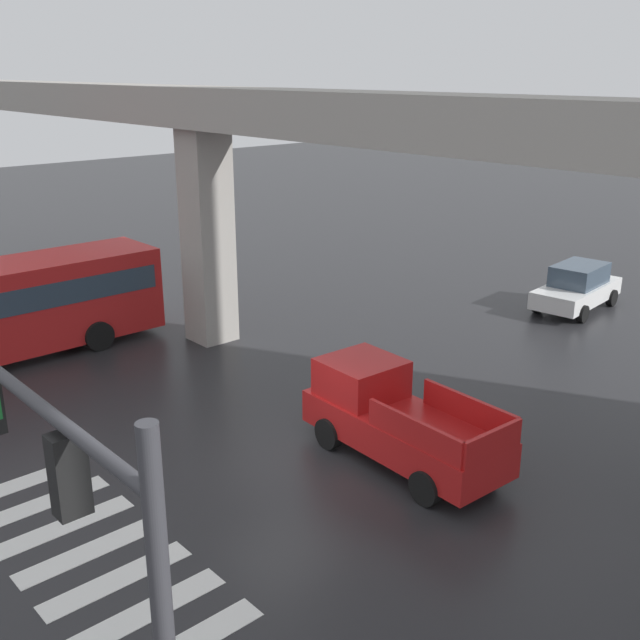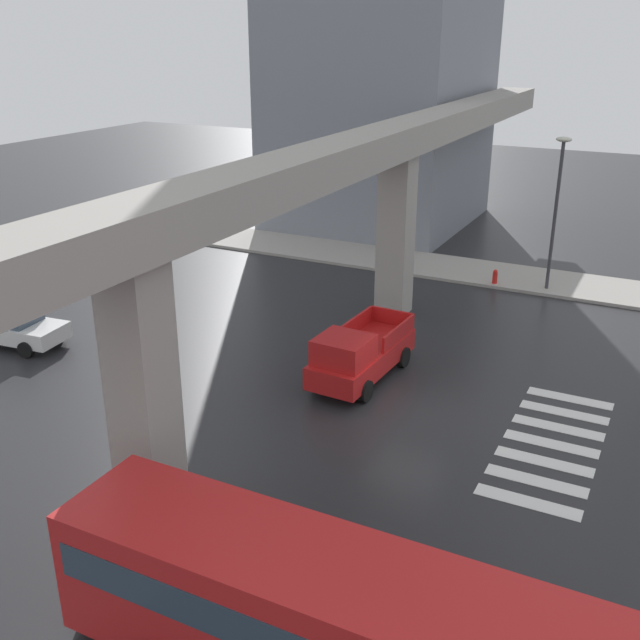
% 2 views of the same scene
% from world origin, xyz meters
% --- Properties ---
extents(ground_plane, '(120.00, 120.00, 0.00)m').
position_xyz_m(ground_plane, '(0.00, 0.00, 0.00)').
color(ground_plane, '#232326').
extents(crosswalk_stripes, '(7.15, 2.80, 0.01)m').
position_xyz_m(crosswalk_stripes, '(-0.00, -4.62, 0.01)').
color(crosswalk_stripes, silver).
rests_on(crosswalk_stripes, ground).
extents(elevated_overpass, '(58.86, 1.95, 8.14)m').
position_xyz_m(elevated_overpass, '(0.00, 3.79, 6.95)').
color(elevated_overpass, '#9E9991').
rests_on(elevated_overpass, ground).
extents(pickup_truck, '(5.19, 2.28, 2.08)m').
position_xyz_m(pickup_truck, '(1.32, 2.37, 0.99)').
color(pickup_truck, red).
rests_on(pickup_truck, ground).
extents(sedan_white, '(2.31, 4.46, 1.72)m').
position_xyz_m(sedan_white, '(-1.86, 15.92, 0.85)').
color(sedan_white, silver).
rests_on(sedan_white, ground).
extents(traffic_signal_mast, '(8.69, 0.32, 6.20)m').
position_xyz_m(traffic_signal_mast, '(4.67, -7.03, 4.55)').
color(traffic_signal_mast, '#38383D').
rests_on(traffic_signal_mast, ground).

